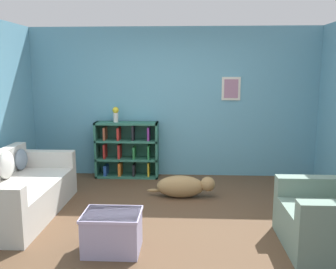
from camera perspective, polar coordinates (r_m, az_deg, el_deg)
The scene contains 7 objects.
ground_plane at distance 4.74m, azimuth -0.25°, elevation -13.47°, with size 14.00×14.00×0.00m, color brown.
wall_back at distance 6.62m, azimuth 0.82°, elevation 4.89°, with size 5.60×0.13×2.60m.
couch at distance 5.29m, azimuth -22.27°, elevation -8.17°, with size 0.92×1.92×0.81m.
bookshelf at distance 6.62m, azimuth -6.27°, elevation -2.35°, with size 1.09×0.32×0.98m.
coffee_table at distance 4.06m, azimuth -8.49°, elevation -14.30°, with size 0.60×0.47×0.42m.
dog at distance 5.60m, azimuth 2.41°, elevation -7.87°, with size 1.01×0.30×0.33m.
vase at distance 6.52m, azimuth -7.98°, elevation 3.18°, with size 0.11×0.11×0.27m.
Camera 1 is at (0.24, -4.34, 1.88)m, focal length 40.00 mm.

